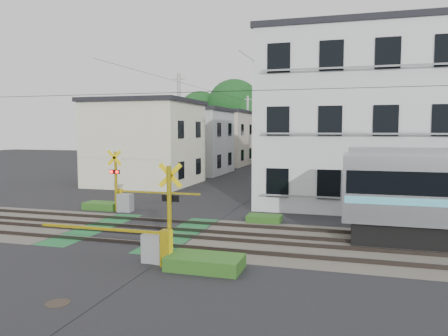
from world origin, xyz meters
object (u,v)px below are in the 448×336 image
(apartment_block, at_px, (357,119))
(pedestrian, at_px, (285,160))
(crossing_signal_far, at_px, (124,197))
(crossing_signal_near, at_px, (156,240))
(manhole_cover, at_px, (58,303))

(apartment_block, distance_m, pedestrian, 25.13)
(crossing_signal_far, distance_m, apartment_block, 13.14)
(crossing_signal_near, xyz_separation_m, manhole_cover, (-0.88, -3.55, -0.70))
(apartment_block, relative_size, manhole_cover, 17.94)
(apartment_block, xyz_separation_m, pedestrian, (-7.39, 23.70, -3.91))
(crossing_signal_near, xyz_separation_m, pedestrian, (-1.48, 36.85, 0.04))
(pedestrian, bearing_deg, crossing_signal_near, 89.00)
(crossing_signal_far, bearing_deg, apartment_block, 27.78)
(crossing_signal_near, bearing_deg, apartment_block, 65.78)
(crossing_signal_near, relative_size, manhole_cover, 8.33)
(pedestrian, bearing_deg, apartment_block, 104.03)
(crossing_signal_near, bearing_deg, pedestrian, 92.30)
(apartment_block, height_order, pedestrian, apartment_block)
(apartment_block, relative_size, pedestrian, 6.81)
(manhole_cover, bearing_deg, apartment_block, 67.85)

